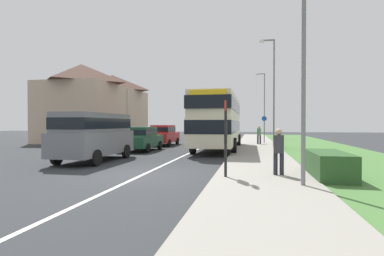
{
  "coord_description": "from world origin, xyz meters",
  "views": [
    {
      "loc": [
        3.84,
        -10.14,
        1.82
      ],
      "look_at": [
        0.61,
        5.96,
        1.6
      ],
      "focal_mm": 28.13,
      "sensor_mm": 36.0,
      "label": 1
    }
  ],
  "objects_px": {
    "parked_van_grey": "(95,133)",
    "pedestrian_walking_away": "(259,134)",
    "bus_stop_sign": "(226,133)",
    "cycle_route_sign": "(264,128)",
    "street_lamp_far": "(264,101)",
    "double_decker_bus": "(218,119)",
    "parked_car_red": "(164,134)",
    "street_lamp_near": "(299,47)",
    "parked_car_dark_green": "(141,138)",
    "pedestrian_at_stop": "(279,149)",
    "street_lamp_mid": "(273,86)"
  },
  "relations": [
    {
      "from": "parked_car_dark_green",
      "to": "pedestrian_walking_away",
      "type": "xyz_separation_m",
      "value": [
        7.93,
        6.96,
        0.08
      ]
    },
    {
      "from": "parked_van_grey",
      "to": "pedestrian_at_stop",
      "type": "distance_m",
      "value": 8.97
    },
    {
      "from": "parked_van_grey",
      "to": "parked_car_red",
      "type": "height_order",
      "value": "parked_van_grey"
    },
    {
      "from": "parked_van_grey",
      "to": "street_lamp_near",
      "type": "height_order",
      "value": "street_lamp_near"
    },
    {
      "from": "pedestrian_at_stop",
      "to": "bus_stop_sign",
      "type": "distance_m",
      "value": 1.92
    },
    {
      "from": "pedestrian_at_stop",
      "to": "pedestrian_walking_away",
      "type": "bearing_deg",
      "value": 91.05
    },
    {
      "from": "cycle_route_sign",
      "to": "street_lamp_near",
      "type": "bearing_deg",
      "value": -89.28
    },
    {
      "from": "double_decker_bus",
      "to": "parked_van_grey",
      "type": "height_order",
      "value": "double_decker_bus"
    },
    {
      "from": "street_lamp_far",
      "to": "parked_car_dark_green",
      "type": "bearing_deg",
      "value": -113.22
    },
    {
      "from": "parked_car_dark_green",
      "to": "cycle_route_sign",
      "type": "height_order",
      "value": "cycle_route_sign"
    },
    {
      "from": "double_decker_bus",
      "to": "parked_car_red",
      "type": "distance_m",
      "value": 6.26
    },
    {
      "from": "bus_stop_sign",
      "to": "pedestrian_walking_away",
      "type": "bearing_deg",
      "value": 85.06
    },
    {
      "from": "double_decker_bus",
      "to": "cycle_route_sign",
      "type": "distance_m",
      "value": 7.32
    },
    {
      "from": "double_decker_bus",
      "to": "pedestrian_walking_away",
      "type": "bearing_deg",
      "value": 60.65
    },
    {
      "from": "double_decker_bus",
      "to": "street_lamp_near",
      "type": "distance_m",
      "value": 12.84
    },
    {
      "from": "parked_car_red",
      "to": "bus_stop_sign",
      "type": "xyz_separation_m",
      "value": [
        6.53,
        -14.77,
        0.6
      ]
    },
    {
      "from": "double_decker_bus",
      "to": "pedestrian_walking_away",
      "type": "relative_size",
      "value": 6.38
    },
    {
      "from": "street_lamp_mid",
      "to": "parked_car_red",
      "type": "bearing_deg",
      "value": 172.38
    },
    {
      "from": "parked_car_dark_green",
      "to": "cycle_route_sign",
      "type": "xyz_separation_m",
      "value": [
        8.4,
        8.29,
        0.53
      ]
    },
    {
      "from": "double_decker_bus",
      "to": "pedestrian_at_stop",
      "type": "distance_m",
      "value": 11.13
    },
    {
      "from": "pedestrian_walking_away",
      "to": "double_decker_bus",
      "type": "bearing_deg",
      "value": -119.35
    },
    {
      "from": "parked_car_red",
      "to": "pedestrian_walking_away",
      "type": "distance_m",
      "value": 8.12
    },
    {
      "from": "cycle_route_sign",
      "to": "street_lamp_mid",
      "type": "bearing_deg",
      "value": -83.83
    },
    {
      "from": "parked_car_dark_green",
      "to": "bus_stop_sign",
      "type": "distance_m",
      "value": 11.49
    },
    {
      "from": "parked_van_grey",
      "to": "pedestrian_at_stop",
      "type": "bearing_deg",
      "value": -20.02
    },
    {
      "from": "double_decker_bus",
      "to": "bus_stop_sign",
      "type": "relative_size",
      "value": 4.1
    },
    {
      "from": "bus_stop_sign",
      "to": "street_lamp_mid",
      "type": "relative_size",
      "value": 0.32
    },
    {
      "from": "parked_car_dark_green",
      "to": "parked_van_grey",
      "type": "bearing_deg",
      "value": -92.02
    },
    {
      "from": "bus_stop_sign",
      "to": "cycle_route_sign",
      "type": "relative_size",
      "value": 1.03
    },
    {
      "from": "parked_car_dark_green",
      "to": "pedestrian_at_stop",
      "type": "distance_m",
      "value": 12.03
    },
    {
      "from": "cycle_route_sign",
      "to": "street_lamp_mid",
      "type": "distance_m",
      "value": 5.27
    },
    {
      "from": "double_decker_bus",
      "to": "parked_car_dark_green",
      "type": "bearing_deg",
      "value": -160.14
    },
    {
      "from": "parked_car_dark_green",
      "to": "street_lamp_far",
      "type": "distance_m",
      "value": 22.62
    },
    {
      "from": "parked_van_grey",
      "to": "bus_stop_sign",
      "type": "distance_m",
      "value": 7.69
    },
    {
      "from": "pedestrian_at_stop",
      "to": "parked_car_dark_green",
      "type": "bearing_deg",
      "value": 133.11
    },
    {
      "from": "parked_car_red",
      "to": "street_lamp_far",
      "type": "bearing_deg",
      "value": 59.87
    },
    {
      "from": "pedestrian_walking_away",
      "to": "street_lamp_near",
      "type": "xyz_separation_m",
      "value": [
        0.7,
        -17.33,
        2.98
      ]
    },
    {
      "from": "parked_van_grey",
      "to": "pedestrian_walking_away",
      "type": "relative_size",
      "value": 3.04
    },
    {
      "from": "street_lamp_far",
      "to": "street_lamp_mid",
      "type": "bearing_deg",
      "value": -89.8
    },
    {
      "from": "parked_van_grey",
      "to": "street_lamp_near",
      "type": "distance_m",
      "value": 10.32
    },
    {
      "from": "pedestrian_walking_away",
      "to": "cycle_route_sign",
      "type": "xyz_separation_m",
      "value": [
        0.47,
        1.32,
        0.45
      ]
    },
    {
      "from": "double_decker_bus",
      "to": "street_lamp_mid",
      "type": "height_order",
      "value": "street_lamp_mid"
    },
    {
      "from": "bus_stop_sign",
      "to": "parked_van_grey",
      "type": "bearing_deg",
      "value": 150.92
    },
    {
      "from": "bus_stop_sign",
      "to": "street_lamp_far",
      "type": "distance_m",
      "value": 30.19
    },
    {
      "from": "street_lamp_near",
      "to": "street_lamp_mid",
      "type": "height_order",
      "value": "street_lamp_mid"
    },
    {
      "from": "street_lamp_near",
      "to": "street_lamp_far",
      "type": "bearing_deg",
      "value": 89.71
    },
    {
      "from": "parked_van_grey",
      "to": "cycle_route_sign",
      "type": "relative_size",
      "value": 2.01
    },
    {
      "from": "pedestrian_walking_away",
      "to": "street_lamp_far",
      "type": "height_order",
      "value": "street_lamp_far"
    },
    {
      "from": "parked_car_dark_green",
      "to": "street_lamp_mid",
      "type": "distance_m",
      "value": 10.46
    },
    {
      "from": "parked_car_red",
      "to": "pedestrian_walking_away",
      "type": "relative_size",
      "value": 2.58
    }
  ]
}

